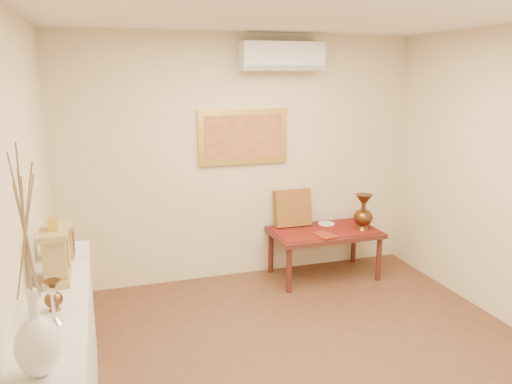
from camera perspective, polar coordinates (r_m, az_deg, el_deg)
name	(u,v)px	position (r m, az deg, el deg)	size (l,w,h in m)	color
floor	(327,383)	(4.07, 8.10, -20.84)	(4.50, 4.50, 0.00)	brown
ceiling	(341,5)	(3.39, 9.70, 20.35)	(4.50, 4.50, 0.00)	white
wall_back	(243,159)	(5.55, -1.52, 3.79)	(4.00, 0.02, 2.70)	beige
wall_left	(17,240)	(3.18, -25.62, -4.97)	(0.02, 4.50, 2.70)	beige
white_vase	(29,267)	(2.32, -24.53, -7.79)	(0.19, 0.19, 1.02)	white
candlestick	(53,307)	(2.92, -22.15, -12.06)	(0.09, 0.09, 0.19)	silver
brass_urn_small	(53,291)	(3.06, -22.20, -10.46)	(0.10, 0.10, 0.23)	brown
table_cloth	(325,230)	(5.70, 7.85, -4.32)	(1.14, 0.59, 0.01)	maroon
brass_urn_tall	(363,208)	(5.71, 12.18, -1.83)	(0.22, 0.22, 0.49)	brown
plate	(326,224)	(5.90, 8.03, -3.61)	(0.19, 0.19, 0.01)	white
menu	(325,235)	(5.49, 7.86, -4.89)	(0.18, 0.25, 0.01)	maroon
cushion	(293,208)	(5.75, 4.22, -1.81)	(0.42, 0.10, 0.42)	maroon
display_ledge	(63,368)	(3.51, -21.16, -18.23)	(0.37, 2.02, 0.98)	silver
mantel_clock	(56,254)	(3.46, -21.86, -6.58)	(0.17, 0.36, 0.41)	tan
wooden_chest	(62,241)	(3.87, -21.25, -5.22)	(0.16, 0.21, 0.24)	tan
low_table	(324,236)	(5.72, 7.82, -4.98)	(1.20, 0.70, 0.55)	#4F1D17
painting	(243,137)	(5.48, -1.46, 6.32)	(1.00, 0.06, 0.60)	gold
ac_unit	(282,57)	(5.47, 2.98, 15.20)	(0.90, 0.25, 0.30)	silver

